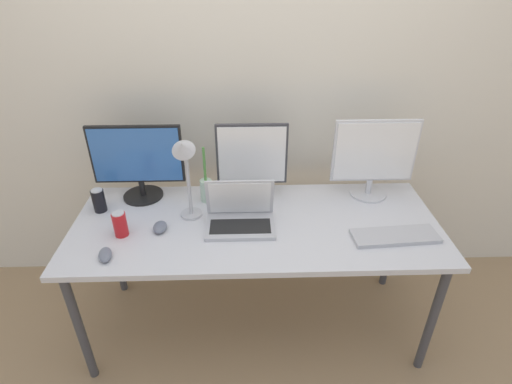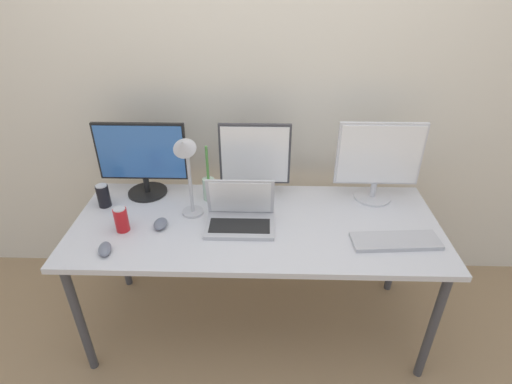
% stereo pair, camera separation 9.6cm
% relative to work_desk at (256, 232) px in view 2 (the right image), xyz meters
% --- Properties ---
extents(ground_plane, '(16.00, 16.00, 0.00)m').
position_rel_work_desk_xyz_m(ground_plane, '(0.00, 0.00, -0.68)').
color(ground_plane, '#9E7F5B').
extents(wall_back, '(7.00, 0.08, 2.60)m').
position_rel_work_desk_xyz_m(wall_back, '(0.00, 0.59, 0.62)').
color(wall_back, silver).
rests_on(wall_back, ground).
extents(work_desk, '(1.85, 0.75, 0.74)m').
position_rel_work_desk_xyz_m(work_desk, '(0.00, 0.00, 0.00)').
color(work_desk, '#424247').
rests_on(work_desk, ground).
extents(monitor_left, '(0.49, 0.22, 0.42)m').
position_rel_work_desk_xyz_m(monitor_left, '(-0.62, 0.27, 0.28)').
color(monitor_left, black).
rests_on(monitor_left, work_desk).
extents(monitor_center, '(0.38, 0.20, 0.42)m').
position_rel_work_desk_xyz_m(monitor_center, '(-0.01, 0.27, 0.28)').
color(monitor_center, '#38383D').
rests_on(monitor_center, work_desk).
extents(monitor_right, '(0.45, 0.20, 0.44)m').
position_rel_work_desk_xyz_m(monitor_right, '(0.64, 0.25, 0.30)').
color(monitor_right, silver).
rests_on(monitor_right, work_desk).
extents(laptop_silver, '(0.34, 0.23, 0.24)m').
position_rel_work_desk_xyz_m(laptop_silver, '(-0.08, -0.01, 0.11)').
color(laptop_silver, '#B7B7BC').
rests_on(laptop_silver, work_desk).
extents(keyboard_main, '(0.42, 0.17, 0.02)m').
position_rel_work_desk_xyz_m(keyboard_main, '(0.66, -0.15, 0.07)').
color(keyboard_main, '#B2B2B7').
rests_on(keyboard_main, work_desk).
extents(mouse_by_keyboard, '(0.07, 0.10, 0.04)m').
position_rel_work_desk_xyz_m(mouse_by_keyboard, '(-0.47, -0.05, 0.08)').
color(mouse_by_keyboard, slate).
rests_on(mouse_by_keyboard, work_desk).
extents(mouse_by_laptop, '(0.09, 0.12, 0.03)m').
position_rel_work_desk_xyz_m(mouse_by_laptop, '(-0.68, -0.25, 0.07)').
color(mouse_by_laptop, slate).
rests_on(mouse_by_laptop, work_desk).
extents(soda_can_near_keyboard, '(0.07, 0.07, 0.13)m').
position_rel_work_desk_xyz_m(soda_can_near_keyboard, '(-0.65, -0.08, 0.12)').
color(soda_can_near_keyboard, red).
rests_on(soda_can_near_keyboard, work_desk).
extents(soda_can_by_laptop, '(0.07, 0.07, 0.13)m').
position_rel_work_desk_xyz_m(soda_can_by_laptop, '(-0.82, 0.14, 0.12)').
color(soda_can_by_laptop, black).
rests_on(soda_can_by_laptop, work_desk).
extents(bamboo_vase, '(0.07, 0.07, 0.32)m').
position_rel_work_desk_xyz_m(bamboo_vase, '(-0.26, 0.22, 0.13)').
color(bamboo_vase, '#B2D1B7').
rests_on(bamboo_vase, work_desk).
extents(desk_lamp, '(0.11, 0.18, 0.47)m').
position_rel_work_desk_xyz_m(desk_lamp, '(-0.33, 0.03, 0.38)').
color(desk_lamp, '#B7B7BC').
rests_on(desk_lamp, work_desk).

